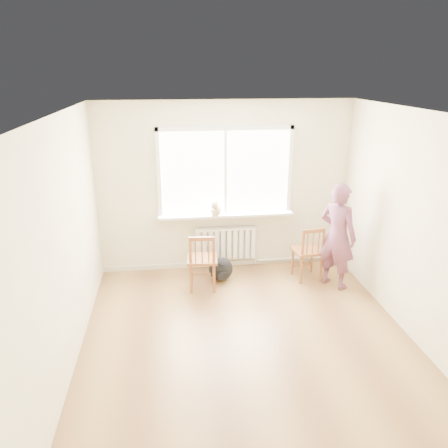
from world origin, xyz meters
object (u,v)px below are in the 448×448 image
object	(u,v)px
person	(337,236)
backpack	(221,269)
chair_left	(202,262)
cat	(216,209)
chair_right	(309,253)

from	to	relation	value
person	backpack	world-z (taller)	person
chair_left	cat	distance (m)	0.91
backpack	cat	bearing A→B (deg)	96.62
chair_right	person	xyz separation A→B (m)	(0.33, -0.24, 0.36)
cat	backpack	xyz separation A→B (m)	(0.04, -0.34, -0.88)
chair_left	cat	size ratio (longest dim) A/B	2.05
chair_left	person	xyz separation A→B (m)	(1.99, -0.12, 0.35)
chair_left	cat	world-z (taller)	cat
chair_right	cat	distance (m)	1.60
chair_left	chair_right	distance (m)	1.66
chair_left	backpack	world-z (taller)	chair_left
person	chair_right	bearing A→B (deg)	16.21
person	cat	xyz separation A→B (m)	(-1.73, 0.73, 0.27)
chair_right	backpack	xyz separation A→B (m)	(-1.35, 0.14, -0.26)
person	backpack	size ratio (longest dim) A/B	4.27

